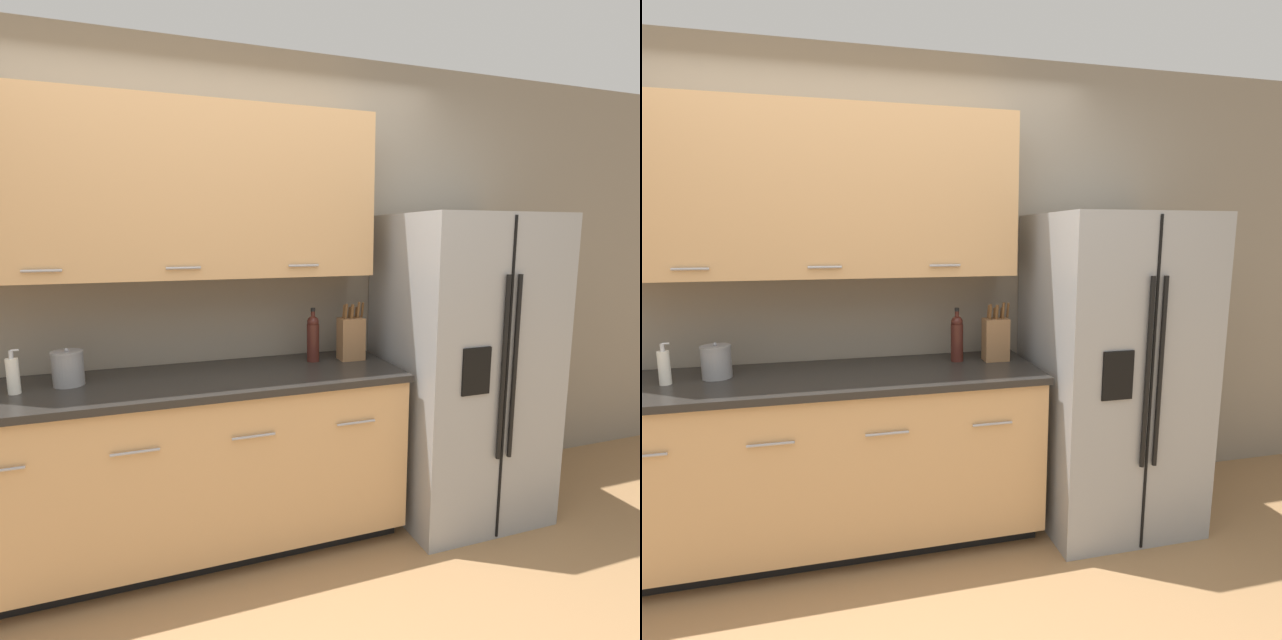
# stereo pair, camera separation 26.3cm
# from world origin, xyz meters

# --- Properties ---
(wall_back) EXTENTS (10.00, 0.39, 2.60)m
(wall_back) POSITION_xyz_m (-0.07, 1.29, 1.45)
(wall_back) COLOR gray
(wall_back) RESTS_ON ground_plane
(counter_unit) EXTENTS (2.14, 0.64, 0.92)m
(counter_unit) POSITION_xyz_m (-0.23, 1.00, 0.47)
(counter_unit) COLOR black
(counter_unit) RESTS_ON ground_plane
(refrigerator) EXTENTS (0.83, 0.80, 1.73)m
(refrigerator) POSITION_xyz_m (1.30, 0.92, 0.86)
(refrigerator) COLOR gray
(refrigerator) RESTS_ON ground_plane
(knife_block) EXTENTS (0.15, 0.10, 0.33)m
(knife_block) POSITION_xyz_m (0.67, 1.08, 1.04)
(knife_block) COLOR olive
(knife_block) RESTS_ON counter_unit
(wine_bottle) EXTENTS (0.07, 0.07, 0.30)m
(wine_bottle) POSITION_xyz_m (0.46, 1.11, 1.06)
(wine_bottle) COLOR #3D1914
(wine_bottle) RESTS_ON counter_unit
(soap_dispenser) EXTENTS (0.06, 0.05, 0.20)m
(soap_dispenser) POSITION_xyz_m (-0.97, 0.99, 1.00)
(soap_dispenser) COLOR silver
(soap_dispenser) RESTS_ON counter_unit
(steel_canister) EXTENTS (0.14, 0.14, 0.18)m
(steel_canister) POSITION_xyz_m (-0.76, 1.06, 1.00)
(steel_canister) COLOR gray
(steel_canister) RESTS_ON counter_unit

